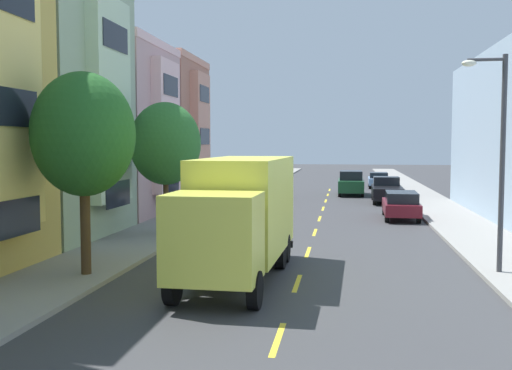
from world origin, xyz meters
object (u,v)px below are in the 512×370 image
delivery_box_truck (240,211)px  street_tree_third (165,144)px  parked_sedan_navy (231,209)px  parked_hatchback_teal (385,186)px  parked_wagon_burgundy (401,204)px  parked_sedan_sky (378,180)px  street_lamp (497,147)px  moving_forest_sedan (351,183)px  parked_wagon_charcoal (269,187)px  parked_pickup_black (387,190)px  street_tree_second (84,135)px

delivery_box_truck → street_tree_third: bearing=122.5°
parked_sedan_navy → street_tree_third: bearing=-112.7°
parked_hatchback_teal → parked_wagon_burgundy: 14.41m
street_tree_third → delivery_box_truck: 8.81m
parked_sedan_sky → parked_wagon_burgundy: bearing=-90.1°
street_lamp → moving_forest_sedan: bearing=98.4°
delivery_box_truck → parked_sedan_sky: bearing=80.7°
delivery_box_truck → parked_sedan_navy: (-2.62, 11.98, -1.28)m
street_tree_third → parked_sedan_sky: bearing=70.5°
street_tree_third → parked_hatchback_teal: street_tree_third is taller
delivery_box_truck → moving_forest_sedan: (3.59, 29.44, -1.04)m
parked_wagon_charcoal → parked_hatchback_teal: bearing=17.9°
parked_wagon_burgundy → moving_forest_sedan: 14.72m
parked_hatchback_teal → parked_sedan_navy: size_ratio=0.90×
parked_hatchback_teal → moving_forest_sedan: (-2.64, 0.09, 0.23)m
parked_pickup_black → parked_sedan_sky: (0.15, 13.52, -0.08)m
parked_wagon_charcoal → parked_pickup_black: 8.91m
street_tree_third → parked_sedan_navy: street_tree_third is taller
parked_hatchback_teal → street_tree_third: bearing=-116.1°
parked_pickup_black → parked_hatchback_teal: bearing=87.6°
street_tree_third → moving_forest_sedan: 23.88m
parked_wagon_burgundy → parked_sedan_sky: parked_wagon_burgundy is taller
parked_sedan_navy → parked_sedan_sky: (8.79, 25.60, 0.00)m
street_tree_third → parked_wagon_burgundy: bearing=35.6°
street_lamp → parked_wagon_charcoal: size_ratio=1.41×
parked_hatchback_teal → parked_sedan_navy: (-8.85, -17.37, -0.01)m
street_tree_second → street_tree_third: bearing=90.0°
parked_wagon_burgundy → moving_forest_sedan: moving_forest_sedan is taller
street_tree_second → parked_wagon_charcoal: 27.70m
parked_pickup_black → delivery_box_truck: bearing=-104.0°
street_lamp → moving_forest_sedan: (-4.14, 28.12, -3.01)m
parked_sedan_navy → moving_forest_sedan: (6.21, 17.46, 0.24)m
street_tree_third → parked_sedan_sky: street_tree_third is taller
parked_hatchback_teal → parked_wagon_charcoal: (-8.78, -2.83, 0.05)m
street_lamp → parked_wagon_burgundy: 14.08m
parked_sedan_navy → parked_sedan_sky: size_ratio=1.00×
parked_pickup_black → parked_sedan_navy: bearing=-125.5°
street_tree_third → delivery_box_truck: (4.61, -7.23, -2.05)m
moving_forest_sedan → street_tree_second: bearing=-105.1°
parked_sedan_sky → moving_forest_sedan: moving_forest_sedan is taller
street_tree_third → parked_wagon_charcoal: size_ratio=1.22×
parked_wagon_burgundy → parked_wagon_charcoal: bearing=126.9°
street_tree_second → moving_forest_sedan: bearing=74.9°
street_lamp → street_tree_second: bearing=-169.9°
street_tree_third → moving_forest_sedan: (8.20, 22.21, -3.09)m
moving_forest_sedan → delivery_box_truck: bearing=-97.0°
parked_wagon_burgundy → parked_pickup_black: (-0.13, 9.13, 0.02)m
street_lamp → parked_sedan_sky: 36.44m
parked_hatchback_teal → delivery_box_truck: bearing=-102.0°
parked_wagon_charcoal → moving_forest_sedan: bearing=25.4°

